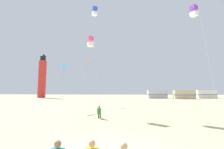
{
  "coord_description": "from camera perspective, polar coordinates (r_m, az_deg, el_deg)",
  "views": [
    {
      "loc": [
        0.94,
        -6.3,
        2.51
      ],
      "look_at": [
        -0.15,
        9.4,
        4.19
      ],
      "focal_mm": 24.7,
      "sensor_mm": 36.0,
      "label": 1
    }
  ],
  "objects": [
    {
      "name": "kite_box_rainbow",
      "position": [
        18.32,
        -7.99,
        11.93
      ],
      "size": [
        3.36,
        2.31,
        8.75
      ],
      "color": "silver",
      "rests_on": "ground"
    },
    {
      "name": "rv_van_white",
      "position": [
        62.02,
        31.39,
        -6.26
      ],
      "size": [
        6.6,
        2.82,
        2.8
      ],
      "rotation": [
        0.0,
        0.0,
        0.08
      ],
      "color": "white",
      "rests_on": "ground"
    },
    {
      "name": "kite_diamond_orange",
      "position": [
        29.04,
        -8.86,
        4.93
      ],
      "size": [
        3.18,
        2.47,
        8.58
      ],
      "color": "silver",
      "rests_on": "ground"
    },
    {
      "name": "rv_van_silver",
      "position": [
        55.29,
        16.37,
        -7.03
      ],
      "size": [
        6.58,
        2.75,
        2.8
      ],
      "rotation": [
        0.0,
        0.0,
        0.06
      ],
      "color": "#B7BABF",
      "rests_on": "ground"
    },
    {
      "name": "rv_van_tan",
      "position": [
        54.54,
        25.15,
        -6.72
      ],
      "size": [
        6.45,
        2.37,
        2.8
      ],
      "rotation": [
        0.0,
        0.0,
        0.0
      ],
      "color": "#C6B28C",
      "rests_on": "ground"
    },
    {
      "name": "kite_flyer_standing",
      "position": [
        14.5,
        -4.74,
        -13.6
      ],
      "size": [
        0.35,
        0.52,
        1.16
      ],
      "rotation": [
        0.0,
        0.0,
        3.21
      ],
      "color": "#238438",
      "rests_on": "ground"
    },
    {
      "name": "kite_box_violet",
      "position": [
        19.71,
        28.02,
        19.97
      ],
      "size": [
        2.04,
        2.04,
        11.54
      ],
      "color": "silver",
      "rests_on": "ground"
    },
    {
      "name": "kite_diamond_cyan",
      "position": [
        21.55,
        -17.34,
        2.68
      ],
      "size": [
        3.5,
        2.97,
        6.12
      ],
      "color": "silver",
      "rests_on": "ground"
    },
    {
      "name": "lighthouse_distant",
      "position": [
        64.11,
        -24.43,
        -0.8
      ],
      "size": [
        2.8,
        2.8,
        16.8
      ],
      "color": "red",
      "rests_on": "ground"
    },
    {
      "name": "kite_box_blue",
      "position": [
        22.53,
        -6.46,
        22.16
      ],
      "size": [
        1.27,
        1.27,
        13.77
      ],
      "color": "silver",
      "rests_on": "ground"
    }
  ]
}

